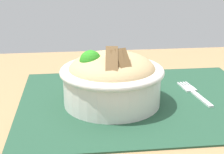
# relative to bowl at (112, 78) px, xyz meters

# --- Properties ---
(table) EXTENTS (1.23, 0.80, 0.77)m
(table) POSITION_rel_bowl_xyz_m (0.06, -0.02, -0.12)
(table) COLOR #99754C
(table) RESTS_ON ground_plane
(placemat) EXTENTS (0.45, 0.35, 0.00)m
(placemat) POSITION_rel_bowl_xyz_m (0.06, 0.01, -0.05)
(placemat) COLOR #1E422D
(placemat) RESTS_ON table
(bowl) EXTENTS (0.19, 0.19, 0.11)m
(bowl) POSITION_rel_bowl_xyz_m (0.00, 0.00, 0.00)
(bowl) COLOR silver
(bowl) RESTS_ON placemat
(fork) EXTENTS (0.03, 0.13, 0.00)m
(fork) POSITION_rel_bowl_xyz_m (0.16, 0.03, -0.05)
(fork) COLOR silver
(fork) RESTS_ON placemat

